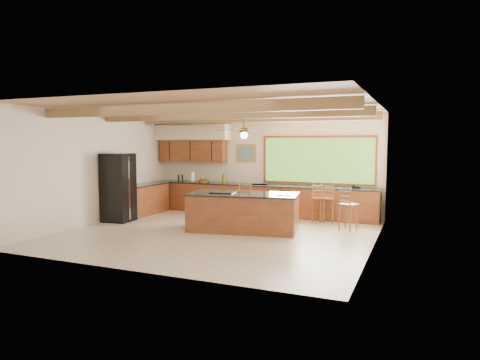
% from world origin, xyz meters
% --- Properties ---
extents(ground, '(7.20, 7.20, 0.00)m').
position_xyz_m(ground, '(0.00, 0.00, 0.00)').
color(ground, beige).
rests_on(ground, ground).
extents(room_shell, '(7.27, 6.54, 3.02)m').
position_xyz_m(room_shell, '(-0.17, 0.65, 2.21)').
color(room_shell, silver).
rests_on(room_shell, ground).
extents(counter_run, '(7.12, 3.10, 1.25)m').
position_xyz_m(counter_run, '(-0.82, 2.52, 0.47)').
color(counter_run, brown).
rests_on(counter_run, ground).
extents(island, '(2.85, 1.70, 0.95)m').
position_xyz_m(island, '(0.44, 0.60, 0.47)').
color(island, brown).
rests_on(island, ground).
extents(refrigerator, '(0.79, 0.77, 1.88)m').
position_xyz_m(refrigerator, '(-3.22, 0.40, 0.94)').
color(refrigerator, black).
rests_on(refrigerator, ground).
extents(bar_stool_a, '(0.48, 0.48, 1.11)m').
position_xyz_m(bar_stool_a, '(0.10, 1.54, 0.66)').
color(bar_stool_a, brown).
rests_on(bar_stool_a, ground).
extents(bar_stool_b, '(0.40, 0.40, 1.10)m').
position_xyz_m(bar_stool_b, '(1.94, 2.39, 0.65)').
color(bar_stool_b, brown).
rests_on(bar_stool_b, ground).
extents(bar_stool_c, '(0.44, 0.44, 1.12)m').
position_xyz_m(bar_stool_c, '(2.15, 2.39, 0.66)').
color(bar_stool_c, brown).
rests_on(bar_stool_c, ground).
extents(bar_stool_d, '(0.50, 0.50, 1.08)m').
position_xyz_m(bar_stool_d, '(2.84, 1.54, 0.64)').
color(bar_stool_d, brown).
rests_on(bar_stool_d, ground).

